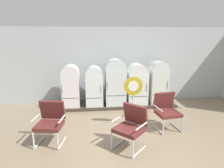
# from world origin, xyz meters

# --- Properties ---
(ground) EXTENTS (12.00, 10.00, 0.05)m
(ground) POSITION_xyz_m (0.00, 0.00, -0.03)
(ground) COLOR #88755A
(back_wall) EXTENTS (11.76, 0.12, 2.85)m
(back_wall) POSITION_xyz_m (0.00, 3.66, 1.44)
(back_wall) COLOR #B8BFBF
(back_wall) RESTS_ON ground
(display_plinth) EXTENTS (4.42, 0.95, 0.11)m
(display_plinth) POSITION_xyz_m (0.00, 3.02, 0.06)
(display_plinth) COLOR #44372F
(display_plinth) RESTS_ON ground
(refrigerator_0) EXTENTS (0.59, 0.66, 1.45)m
(refrigerator_0) POSITION_xyz_m (-1.57, 2.91, 0.88)
(refrigerator_0) COLOR white
(refrigerator_0) RESTS_ON display_plinth
(refrigerator_1) EXTENTS (0.59, 0.68, 1.39)m
(refrigerator_1) POSITION_xyz_m (-0.76, 2.92, 0.85)
(refrigerator_1) COLOR white
(refrigerator_1) RESTS_ON display_plinth
(refrigerator_2) EXTENTS (0.71, 0.66, 1.64)m
(refrigerator_2) POSITION_xyz_m (-0.01, 2.90, 0.98)
(refrigerator_2) COLOR silver
(refrigerator_2) RESTS_ON display_plinth
(refrigerator_3) EXTENTS (0.70, 0.68, 1.45)m
(refrigerator_3) POSITION_xyz_m (0.78, 2.92, 0.88)
(refrigerator_3) COLOR white
(refrigerator_3) RESTS_ON display_plinth
(refrigerator_4) EXTENTS (0.62, 0.61, 1.54)m
(refrigerator_4) POSITION_xyz_m (1.55, 2.88, 0.93)
(refrigerator_4) COLOR silver
(refrigerator_4) RESTS_ON display_plinth
(armchair_left) EXTENTS (0.74, 0.74, 1.00)m
(armchair_left) POSITION_xyz_m (-1.85, 0.70, 0.56)
(armchair_left) COLOR silver
(armchair_left) RESTS_ON ground
(armchair_right) EXTENTS (0.73, 0.72, 1.00)m
(armchair_right) POSITION_xyz_m (1.19, 1.11, 0.56)
(armchair_right) COLOR silver
(armchair_right) RESTS_ON ground
(armchair_center) EXTENTS (0.88, 0.88, 1.00)m
(armchair_center) POSITION_xyz_m (0.02, 0.26, 0.56)
(armchair_center) COLOR silver
(armchair_center) RESTS_ON ground
(sign_stand) EXTENTS (0.53, 0.32, 1.44)m
(sign_stand) POSITION_xyz_m (0.29, 1.36, 0.76)
(sign_stand) COLOR #2D2D30
(sign_stand) RESTS_ON ground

